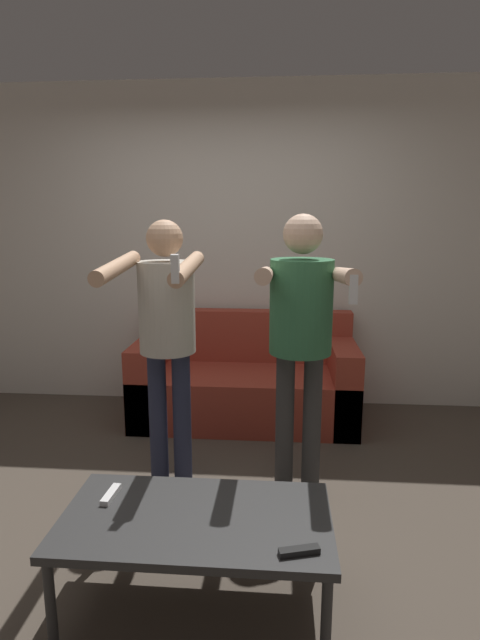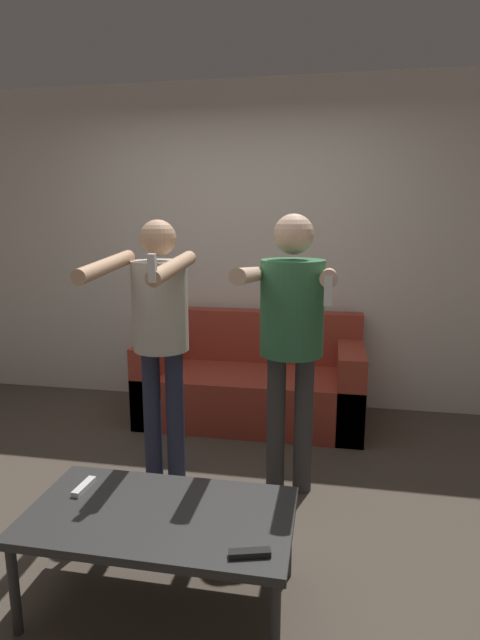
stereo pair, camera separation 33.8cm
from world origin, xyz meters
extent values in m
plane|color=#4C4238|center=(0.00, 0.00, 0.00)|extent=(14.00, 14.00, 0.00)
cube|color=silver|center=(0.00, 1.83, 1.35)|extent=(6.40, 0.06, 2.70)
cube|color=#9E3828|center=(0.17, 1.36, 0.20)|extent=(1.74, 0.80, 0.41)
cube|color=#9E3828|center=(0.17, 1.68, 0.63)|extent=(1.74, 0.16, 0.43)
cube|color=#9E3828|center=(-0.60, 1.36, 0.32)|extent=(0.20, 0.80, 0.65)
cube|color=#9E3828|center=(0.94, 1.36, 0.32)|extent=(0.20, 0.80, 0.65)
cylinder|color=#282D47|center=(-0.29, 0.37, 0.42)|extent=(0.11, 0.11, 0.83)
cylinder|color=#282D47|center=(-0.15, 0.37, 0.42)|extent=(0.11, 0.11, 0.83)
cylinder|color=beige|center=(-0.22, 0.37, 1.10)|extent=(0.33, 0.33, 0.53)
sphere|color=tan|center=(-0.22, 0.37, 1.50)|extent=(0.21, 0.21, 0.21)
cylinder|color=tan|center=(-0.40, 0.06, 1.36)|extent=(0.08, 0.61, 0.13)
cylinder|color=tan|center=(-0.04, 0.06, 1.36)|extent=(0.08, 0.61, 0.13)
cube|color=white|center=(-0.04, -0.24, 1.38)|extent=(0.04, 0.04, 0.13)
cylinder|color=#383838|center=(0.48, 0.37, 0.42)|extent=(0.11, 0.11, 0.84)
cylinder|color=#383838|center=(0.64, 0.37, 0.42)|extent=(0.11, 0.11, 0.84)
cylinder|color=#337047|center=(0.56, 0.37, 1.11)|extent=(0.36, 0.36, 0.54)
sphere|color=beige|center=(0.56, 0.37, 1.52)|extent=(0.22, 0.22, 0.22)
cylinder|color=beige|center=(0.36, 0.06, 1.33)|extent=(0.08, 0.61, 0.13)
cylinder|color=beige|center=(0.76, 0.06, 1.33)|extent=(0.08, 0.61, 0.13)
cube|color=white|center=(0.76, -0.24, 1.30)|extent=(0.04, 0.04, 0.13)
cube|color=#2D2D2D|center=(0.11, -0.65, 0.41)|extent=(1.10, 0.59, 0.04)
cylinder|color=#2D2D2D|center=(-0.40, -0.90, 0.20)|extent=(0.04, 0.04, 0.39)
cylinder|color=#2D2D2D|center=(0.62, -0.90, 0.20)|extent=(0.04, 0.04, 0.39)
cylinder|color=#2D2D2D|center=(-0.40, -0.39, 0.20)|extent=(0.04, 0.04, 0.39)
cylinder|color=#2D2D2D|center=(0.62, -0.39, 0.20)|extent=(0.04, 0.04, 0.39)
cube|color=black|center=(0.52, -0.85, 0.44)|extent=(0.15, 0.07, 0.02)
cube|color=white|center=(-0.28, -0.54, 0.44)|extent=(0.05, 0.15, 0.02)
camera|label=1|loc=(0.43, -2.44, 1.61)|focal=28.00mm
camera|label=2|loc=(0.77, -2.40, 1.61)|focal=28.00mm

